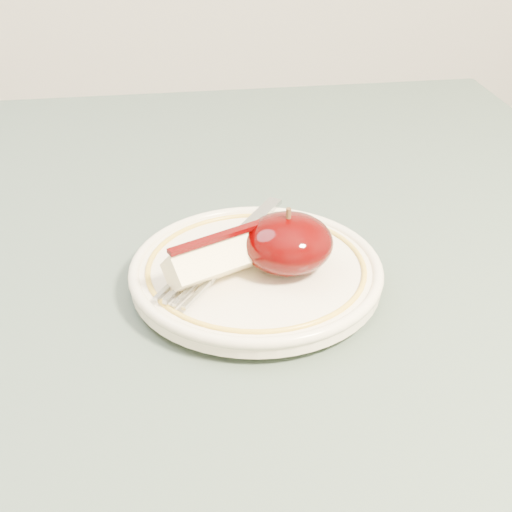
{
  "coord_description": "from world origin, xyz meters",
  "views": [
    {
      "loc": [
        -0.01,
        -0.5,
        1.06
      ],
      "look_at": [
        0.06,
        -0.04,
        0.78
      ],
      "focal_mm": 50.0,
      "sensor_mm": 36.0,
      "label": 1
    }
  ],
  "objects": [
    {
      "name": "apple_half",
      "position": [
        0.09,
        -0.04,
        0.79
      ],
      "size": [
        0.07,
        0.07,
        0.05
      ],
      "color": "#2C0000",
      "rests_on": "plate"
    },
    {
      "name": "apple_wedge",
      "position": [
        0.03,
        -0.05,
        0.79
      ],
      "size": [
        0.09,
        0.07,
        0.04
      ],
      "rotation": [
        0.0,
        0.0,
        0.44
      ],
      "color": "#F5E9B4",
      "rests_on": "plate"
    },
    {
      "name": "fork",
      "position": [
        0.04,
        -0.01,
        0.77
      ],
      "size": [
        0.12,
        0.16,
        0.0
      ],
      "rotation": [
        0.0,
        0.0,
        0.97
      ],
      "color": "#94979C",
      "rests_on": "plate"
    },
    {
      "name": "plate",
      "position": [
        0.06,
        -0.04,
        0.76
      ],
      "size": [
        0.2,
        0.2,
        0.02
      ],
      "color": "beige",
      "rests_on": "table"
    },
    {
      "name": "table",
      "position": [
        0.0,
        0.0,
        0.66
      ],
      "size": [
        0.9,
        0.9,
        0.75
      ],
      "color": "brown",
      "rests_on": "ground"
    }
  ]
}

